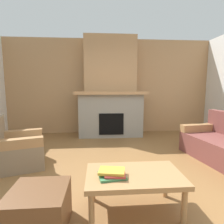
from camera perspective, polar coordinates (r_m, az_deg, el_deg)
ground at (r=2.80m, az=3.31°, el=-20.64°), size 9.00×9.00×0.00m
wall_back_wood_panel at (r=5.45m, az=-0.80°, el=7.87°), size 6.00×0.12×2.70m
fireplace at (r=5.08m, az=-0.53°, el=5.79°), size 1.90×0.82×2.70m
armchair at (r=3.52m, az=-27.71°, el=-10.26°), size 0.96×0.96×0.85m
coffee_table at (r=2.06m, az=6.88°, el=-19.81°), size 1.00×0.60×0.43m
ottoman at (r=2.03m, az=-21.81°, el=-26.54°), size 0.52×0.52×0.40m
book_stack_near_edge at (r=1.94m, az=0.14°, el=-18.61°), size 0.29×0.25×0.07m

